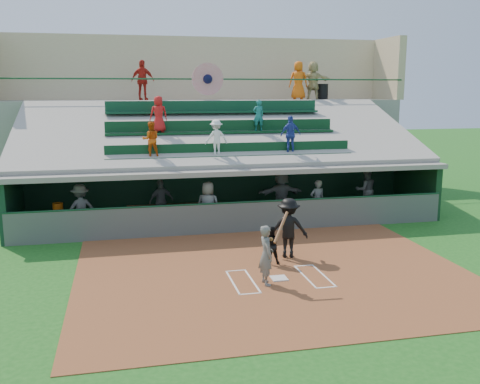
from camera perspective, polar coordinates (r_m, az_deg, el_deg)
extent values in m
plane|color=#1A5517|center=(14.89, 4.18, -9.28)|extent=(100.00, 100.00, 0.00)
cube|color=brown|center=(15.33, 3.64, -8.62)|extent=(11.00, 9.00, 0.02)
cube|color=silver|center=(14.88, 4.18, -9.15)|extent=(0.43, 0.43, 0.03)
cube|color=white|center=(14.69, 1.34, -9.44)|extent=(0.05, 1.80, 0.01)
cube|color=silver|center=(15.10, 6.94, -8.94)|extent=(0.05, 1.80, 0.01)
cube|color=silver|center=(14.58, -0.79, -9.60)|extent=(0.05, 1.80, 0.01)
cube|color=silver|center=(15.29, 8.91, -8.75)|extent=(0.05, 1.80, 0.01)
cube|color=silver|center=(15.46, -0.47, -8.38)|extent=(0.60, 0.05, 0.01)
cube|color=white|center=(15.99, 6.80, -7.80)|extent=(0.60, 0.05, 0.01)
cube|color=white|center=(13.82, 1.12, -10.79)|extent=(0.60, 0.05, 0.01)
cube|color=white|center=(14.41, 9.19, -10.00)|extent=(0.60, 0.05, 0.01)
cube|color=gray|center=(21.15, -1.06, -3.07)|extent=(16.00, 3.50, 0.04)
cube|color=gray|center=(27.32, -3.90, 4.94)|extent=(20.00, 3.00, 4.60)
cube|color=#545953|center=(19.37, -0.04, -2.77)|extent=(16.00, 0.06, 1.10)
cylinder|color=#133D23|center=(19.24, -0.04, -1.12)|extent=(16.00, 0.08, 0.08)
cube|color=black|center=(22.61, -1.95, 0.63)|extent=(16.00, 0.25, 2.20)
cube|color=#10311E|center=(20.90, -23.11, -1.10)|extent=(0.25, 3.50, 2.20)
cube|color=black|center=(23.80, 18.16, 0.61)|extent=(0.25, 3.50, 2.20)
cube|color=gray|center=(20.74, -1.08, 2.78)|extent=(16.40, 3.90, 0.18)
cube|color=gray|center=(24.30, -2.71, 1.47)|extent=(16.40, 3.50, 2.30)
cube|color=gray|center=(25.75, -3.36, 4.58)|extent=(16.40, 0.30, 4.60)
cube|color=gray|center=(22.41, -2.04, 6.60)|extent=(16.40, 6.51, 2.37)
cube|color=#0C361B|center=(20.14, -0.78, 3.83)|extent=(9.40, 0.42, 0.08)
cube|color=#0B3219|center=(20.31, -0.89, 4.63)|extent=(9.40, 0.06, 0.45)
cube|color=#0C371A|center=(21.92, -1.80, 6.37)|extent=(9.40, 0.42, 0.08)
cube|color=#0C361A|center=(22.10, -1.90, 7.09)|extent=(9.40, 0.06, 0.45)
cube|color=#0C3821|center=(23.74, -2.67, 8.53)|extent=(9.40, 0.42, 0.08)
cube|color=#0D3B23|center=(23.93, -2.76, 9.17)|extent=(9.40, 0.06, 0.45)
imported|color=#C64C0B|center=(19.78, -9.49, 5.56)|extent=(0.64, 0.50, 1.29)
imported|color=white|center=(20.05, -2.55, 5.82)|extent=(0.92, 0.61, 1.33)
imported|color=#263C9B|center=(20.75, 5.42, 6.11)|extent=(0.89, 0.48, 1.45)
imported|color=red|center=(21.64, -8.68, 8.21)|extent=(0.76, 0.55, 1.44)
imported|color=#186C66|center=(22.30, 1.97, 8.18)|extent=(0.48, 0.34, 1.27)
cylinder|color=#164523|center=(25.70, -3.48, 11.93)|extent=(20.00, 0.07, 0.07)
cylinder|color=red|center=(25.68, -3.48, 11.93)|extent=(1.50, 0.06, 1.50)
sphere|color=black|center=(25.65, -3.47, 11.94)|extent=(0.44, 0.44, 0.44)
cube|color=#C9AF86|center=(28.68, -4.47, 13.01)|extent=(20.00, 0.40, 3.20)
cube|color=tan|center=(30.35, 15.49, 12.54)|extent=(0.40, 3.00, 3.20)
imported|color=#52544F|center=(14.22, 2.81, -6.73)|extent=(0.42, 0.61, 1.61)
cylinder|color=#955D36|center=(13.96, 4.39, -3.77)|extent=(0.56, 0.54, 0.75)
sphere|color=olive|center=(14.13, 3.34, -5.05)|extent=(0.10, 0.10, 0.10)
imported|color=black|center=(15.93, 3.28, -5.68)|extent=(0.58, 0.46, 1.14)
imported|color=black|center=(16.51, 5.19, -3.83)|extent=(1.33, 0.99, 1.85)
cube|color=brown|center=(22.27, -1.59, -1.73)|extent=(14.58, 2.72, 0.44)
cube|color=white|center=(20.47, -18.80, -3.07)|extent=(0.95, 0.82, 0.71)
cylinder|color=#C9550B|center=(20.32, -18.85, -1.62)|extent=(0.36, 0.36, 0.36)
imported|color=#525550|center=(19.98, -16.64, -1.71)|extent=(1.29, 0.98, 1.77)
imported|color=#555752|center=(20.83, -8.41, -0.96)|extent=(1.08, 0.74, 1.70)
imported|color=#5F615C|center=(19.58, -3.42, -1.48)|extent=(1.03, 0.88, 1.79)
imported|color=#5C5E59|center=(21.32, 4.43, -0.26)|extent=(1.81, 0.59, 1.95)
imported|color=#5D605A|center=(20.99, 8.23, -0.93)|extent=(0.65, 0.47, 1.65)
imported|color=#61645E|center=(23.10, 13.26, 0.22)|extent=(0.94, 0.75, 1.84)
cylinder|color=black|center=(28.19, 8.82, 10.52)|extent=(0.54, 0.54, 0.80)
imported|color=red|center=(26.50, -10.33, 11.65)|extent=(1.21, 0.82, 1.91)
imported|color=#E05B0D|center=(27.58, 6.25, 11.73)|extent=(1.05, 0.81, 1.92)
imported|color=tan|center=(27.91, 7.81, 11.69)|extent=(1.87, 1.18, 1.92)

